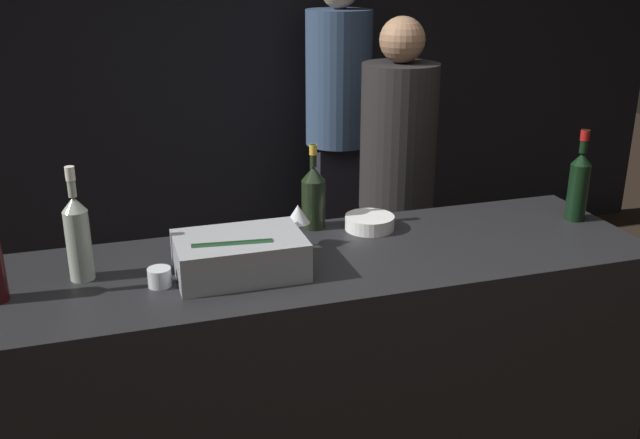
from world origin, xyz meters
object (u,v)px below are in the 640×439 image
object	(u,v)px
wine_glass	(298,216)
person_in_hoodie	(338,115)
champagne_bottle	(313,196)
person_blond_tee	(397,174)
red_wine_bottle_burgundy	(579,183)
candle_votive	(160,277)
bowl_white	(370,222)
white_wine_bottle	(78,235)
ice_bin_with_bottles	(240,254)

from	to	relation	value
wine_glass	person_in_hoodie	distance (m)	1.86
champagne_bottle	person_blond_tee	world-z (taller)	person_blond_tee
red_wine_bottle_burgundy	person_in_hoodie	xyz separation A→B (m)	(-0.36, 1.77, -0.07)
red_wine_bottle_burgundy	candle_votive	bearing A→B (deg)	-175.41
bowl_white	white_wine_bottle	bearing A→B (deg)	-172.23
champagne_bottle	ice_bin_with_bottles	bearing A→B (deg)	-136.27
person_in_hoodie	champagne_bottle	bearing A→B (deg)	11.62
candle_votive	person_blond_tee	bearing A→B (deg)	39.58
champagne_bottle	person_in_hoodie	distance (m)	1.67
person_in_hoodie	wine_glass	bearing A→B (deg)	10.51
ice_bin_with_bottles	person_in_hoodie	bearing A→B (deg)	62.79
candle_votive	champagne_bottle	distance (m)	0.69
ice_bin_with_bottles	bowl_white	world-z (taller)	ice_bin_with_bottles
wine_glass	red_wine_bottle_burgundy	size ratio (longest dim) A/B	0.43
wine_glass	champagne_bottle	bearing A→B (deg)	57.34
champagne_bottle	wine_glass	bearing A→B (deg)	-122.66
wine_glass	white_wine_bottle	world-z (taller)	white_wine_bottle
red_wine_bottle_burgundy	person_in_hoodie	distance (m)	1.81
white_wine_bottle	person_blond_tee	xyz separation A→B (m)	(1.44, 0.88, -0.18)
red_wine_bottle_burgundy	person_blond_tee	size ratio (longest dim) A/B	0.21
wine_glass	person_blond_tee	world-z (taller)	person_blond_tee
candle_votive	champagne_bottle	xyz separation A→B (m)	(0.60, 0.34, 0.10)
ice_bin_with_bottles	champagne_bottle	xyz separation A→B (m)	(0.34, 0.33, 0.06)
white_wine_bottle	person_blond_tee	distance (m)	1.70
candle_votive	red_wine_bottle_burgundy	world-z (taller)	red_wine_bottle_burgundy
red_wine_bottle_burgundy	wine_glass	bearing A→B (deg)	177.16
candle_votive	person_in_hoodie	distance (m)	2.25
red_wine_bottle_burgundy	white_wine_bottle	bearing A→B (deg)	-179.99
ice_bin_with_bottles	person_blond_tee	distance (m)	1.39
candle_votive	red_wine_bottle_burgundy	size ratio (longest dim) A/B	0.21
wine_glass	person_in_hoodie	bearing A→B (deg)	66.98
wine_glass	person_in_hoodie	world-z (taller)	person_in_hoodie
red_wine_bottle_burgundy	person_in_hoodie	world-z (taller)	person_in_hoodie
red_wine_bottle_burgundy	champagne_bottle	distance (m)	1.01
champagne_bottle	person_in_hoodie	size ratio (longest dim) A/B	0.17
bowl_white	wine_glass	bearing A→B (deg)	-164.20
candle_votive	bowl_white	bearing A→B (deg)	18.56
ice_bin_with_bottles	wine_glass	bearing A→B (deg)	34.62
bowl_white	wine_glass	xyz separation A→B (m)	(-0.30, -0.08, 0.09)
candle_votive	champagne_bottle	size ratio (longest dim) A/B	0.23
ice_bin_with_bottles	white_wine_bottle	xyz separation A→B (m)	(-0.48, 0.11, 0.08)
bowl_white	white_wine_bottle	xyz separation A→B (m)	(-1.01, -0.14, 0.12)
red_wine_bottle_burgundy	white_wine_bottle	distance (m)	1.80
person_blond_tee	wine_glass	bearing A→B (deg)	87.97
red_wine_bottle_burgundy	person_in_hoodie	bearing A→B (deg)	101.45
candle_votive	white_wine_bottle	xyz separation A→B (m)	(-0.23, 0.13, 0.12)
person_in_hoodie	person_blond_tee	world-z (taller)	person_in_hoodie
champagne_bottle	person_blond_tee	bearing A→B (deg)	46.79
bowl_white	person_in_hoodie	size ratio (longest dim) A/B	0.10
candle_votive	red_wine_bottle_burgundy	bearing A→B (deg)	4.59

